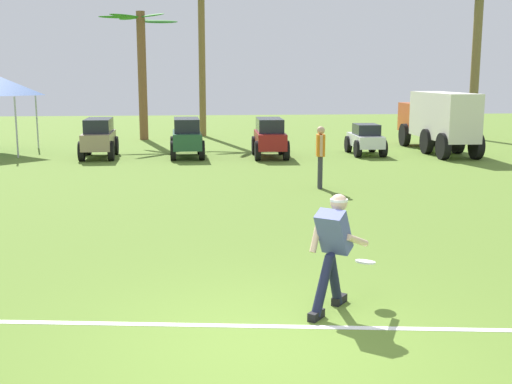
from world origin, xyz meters
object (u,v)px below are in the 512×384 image
at_px(frisbee_in_flight, 365,262).
at_px(parked_car_slot_a, 99,137).
at_px(parked_car_slot_c, 270,136).
at_px(palm_tree_left_of_centre, 201,42).
at_px(frisbee_thrower, 333,246).
at_px(palm_tree_far_left, 142,65).
at_px(box_truck, 438,119).
at_px(parked_car_slot_b, 187,136).
at_px(teammate_near_sideline, 320,151).
at_px(parked_car_slot_d, 366,139).
at_px(palm_tree_right_of_centre, 476,49).

bearing_deg(frisbee_in_flight, parked_car_slot_a, 109.94).
distance_m(parked_car_slot_c, palm_tree_left_of_centre, 9.24).
bearing_deg(frisbee_thrower, parked_car_slot_a, 107.96).
xyz_separation_m(parked_car_slot_c, palm_tree_far_left, (-4.83, 6.73, 2.54)).
xyz_separation_m(frisbee_thrower, box_truck, (7.33, 15.72, 0.44)).
xyz_separation_m(frisbee_in_flight, parked_car_slot_b, (-2.38, 14.75, 0.23)).
relative_size(parked_car_slot_c, palm_tree_far_left, 0.44).
distance_m(frisbee_in_flight, teammate_near_sideline, 8.15).
relative_size(parked_car_slot_c, parked_car_slot_d, 1.09).
bearing_deg(parked_car_slot_c, frisbee_in_flight, -91.93).
relative_size(frisbee_thrower, box_truck, 0.24).
height_order(parked_car_slot_a, parked_car_slot_b, same).
xyz_separation_m(box_truck, palm_tree_left_of_centre, (-8.57, 7.22, 3.07)).
distance_m(frisbee_in_flight, parked_car_slot_b, 14.94).
xyz_separation_m(frisbee_thrower, palm_tree_far_left, (-3.87, 21.44, 2.47)).
bearing_deg(box_truck, frisbee_thrower, -115.01).
bearing_deg(teammate_near_sideline, parked_car_slot_a, 133.28).
distance_m(frisbee_thrower, parked_car_slot_a, 15.94).
distance_m(frisbee_in_flight, parked_car_slot_d, 15.34).
bearing_deg(palm_tree_left_of_centre, palm_tree_right_of_centre, -11.72).
relative_size(parked_car_slot_b, parked_car_slot_c, 1.00).
relative_size(frisbee_thrower, parked_car_slot_b, 0.58).
distance_m(palm_tree_far_left, palm_tree_left_of_centre, 3.20).
relative_size(parked_car_slot_a, parked_car_slot_b, 1.00).
bearing_deg(teammate_near_sideline, palm_tree_far_left, 112.27).
bearing_deg(parked_car_slot_b, frisbee_thrower, -82.80).
bearing_deg(teammate_near_sideline, parked_car_slot_b, 116.91).
relative_size(frisbee_thrower, palm_tree_far_left, 0.25).
xyz_separation_m(parked_car_slot_a, box_truck, (12.25, 0.56, 0.51)).
distance_m(teammate_near_sideline, box_truck, 9.40).
distance_m(frisbee_in_flight, parked_car_slot_a, 15.82).
height_order(frisbee_thrower, box_truck, box_truck).
xyz_separation_m(parked_car_slot_a, palm_tree_left_of_centre, (3.68, 7.77, 3.59)).
height_order(palm_tree_far_left, palm_tree_left_of_centre, palm_tree_left_of_centre).
xyz_separation_m(frisbee_thrower, teammate_near_sideline, (1.49, 8.36, 0.15)).
relative_size(teammate_near_sideline, parked_car_slot_a, 0.64).
xyz_separation_m(palm_tree_left_of_centre, palm_tree_right_of_centre, (12.02, -2.49, -0.37)).
xyz_separation_m(palm_tree_far_left, palm_tree_right_of_centre, (14.64, -1.00, 0.67)).
height_order(parked_car_slot_c, parked_car_slot_d, parked_car_slot_c).
relative_size(parked_car_slot_d, palm_tree_far_left, 0.40).
height_order(parked_car_slot_c, palm_tree_far_left, palm_tree_far_left).
height_order(frisbee_thrower, palm_tree_left_of_centre, palm_tree_left_of_centre).
xyz_separation_m(teammate_near_sideline, parked_car_slot_c, (-0.53, 6.35, -0.22)).
relative_size(frisbee_thrower, parked_car_slot_c, 0.58).
height_order(teammate_near_sideline, palm_tree_far_left, palm_tree_far_left).
bearing_deg(teammate_near_sideline, frisbee_thrower, -100.11).
xyz_separation_m(teammate_near_sideline, box_truck, (5.84, 7.36, 0.29)).
xyz_separation_m(parked_car_slot_b, parked_car_slot_c, (2.87, -0.33, 0.00)).
bearing_deg(teammate_near_sideline, parked_car_slot_c, 94.73).
relative_size(parked_car_slot_d, palm_tree_left_of_centre, 0.32).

